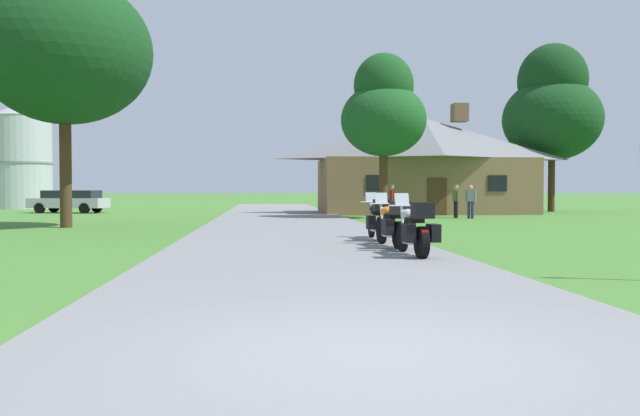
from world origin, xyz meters
name	(u,v)px	position (x,y,z in m)	size (l,w,h in m)	color
ground_plane	(286,226)	(0.00, 20.00, 0.00)	(500.00, 500.00, 0.00)	#42752D
asphalt_driveway	(288,228)	(0.00, 18.00, 0.03)	(6.40, 80.00, 0.06)	slate
motorcycle_silver_nearest_to_camera	(415,229)	(2.24, 7.72, 0.61)	(0.77, 2.08, 1.30)	black
motorcycle_orange_second_in_row	(393,224)	(2.20, 9.78, 0.61)	(0.84, 2.08, 1.30)	black
motorcycle_black_farthest_in_row	(378,220)	(2.22, 12.00, 0.61)	(0.72, 2.08, 1.30)	black
stone_lodge	(424,164)	(8.86, 33.07, 2.99)	(13.18, 6.57, 6.71)	brown
bystander_red_shirt_near_lodge	(392,199)	(6.05, 28.91, 0.95)	(0.28, 0.54, 1.69)	navy
bystander_gray_shirt_beside_signpost	(471,200)	(9.40, 25.76, 0.93)	(0.52, 0.33, 1.67)	navy
bystander_olive_shirt_by_tree	(456,199)	(8.91, 26.62, 0.95)	(0.28, 0.54, 1.69)	black
tree_right_of_lodge	(552,108)	(17.97, 35.22, 6.81)	(6.36, 6.36, 10.99)	#422D19
tree_left_near	(64,30)	(-8.36, 19.68, 7.45)	(6.51, 6.51, 11.73)	#422D19
tree_by_lodge_front	(384,110)	(5.12, 26.46, 5.44)	(4.29, 4.29, 8.27)	#422D19
metal_silo_distant	(22,156)	(-19.28, 45.38, 4.05)	(4.51, 4.51, 8.09)	#B2B7BC
parked_silver_suv_far_left	(70,200)	(-12.89, 35.61, 0.78)	(4.86, 2.66, 1.40)	#ADAFB7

